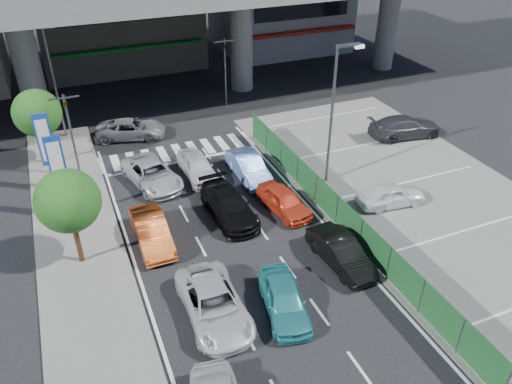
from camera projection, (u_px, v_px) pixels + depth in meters
name	position (u px, v px, depth m)	size (l,w,h in m)	color
ground	(255.00, 277.00, 22.26)	(120.00, 120.00, 0.00)	black
parking_lot	(426.00, 201.00, 27.40)	(12.00, 28.00, 0.06)	#5F5E5C
sidewalk_left	(82.00, 261.00, 23.06)	(4.00, 30.00, 0.12)	#5F5E5C
fence_run	(348.00, 221.00, 24.29)	(0.16, 22.00, 1.80)	#1B4F26
traffic_light_left	(68.00, 116.00, 27.47)	(1.60, 1.24, 5.20)	#595B60
traffic_light_right	(225.00, 56.00, 36.75)	(1.60, 1.24, 5.20)	#595B60
street_lamp_right	(335.00, 104.00, 26.72)	(1.65, 0.22, 8.00)	#595B60
street_lamp_left	(54.00, 69.00, 31.66)	(1.65, 0.22, 8.00)	#595B60
signboard_near	(58.00, 166.00, 24.50)	(0.80, 0.14, 4.70)	#595B60
signboard_far	(45.00, 142.00, 26.70)	(0.80, 0.14, 4.70)	#595B60
tree_near	(68.00, 201.00, 21.28)	(2.80, 2.80, 4.80)	#382314
tree_far	(37.00, 113.00, 29.19)	(2.80, 2.80, 4.80)	#382314
sedan_white_mid_left	(214.00, 304.00, 19.92)	(2.23, 4.83, 1.34)	silver
taxi_teal_mid	(284.00, 300.00, 20.13)	(1.57, 3.91, 1.33)	teal
hatch_black_mid_right	(341.00, 252.00, 22.66)	(1.41, 4.03, 1.33)	black
taxi_orange_left	(151.00, 231.00, 23.95)	(1.46, 4.19, 1.38)	#C54F1D
sedan_black_mid	(229.00, 205.00, 25.84)	(1.93, 4.76, 1.38)	black
taxi_orange_right	(284.00, 201.00, 26.30)	(1.50, 3.73, 1.27)	red
wagon_silver_front_left	(152.00, 174.00, 28.62)	(2.20, 4.76, 1.32)	#B7BABF
sedan_white_front_mid	(197.00, 167.00, 29.28)	(1.63, 4.05, 1.38)	silver
kei_truck_front_right	(249.00, 167.00, 29.24)	(1.46, 4.19, 1.38)	#5D7FC9
crossing_wagon_silver	(131.00, 129.00, 33.78)	(2.11, 4.59, 1.27)	#919298
parked_sedan_white	(391.00, 195.00, 26.71)	(1.49, 3.70, 1.26)	white
parked_sedan_dgrey	(405.00, 127.00, 33.74)	(2.02, 4.97, 1.44)	#323136
traffic_cone	(342.00, 209.00, 26.10)	(0.34, 0.34, 0.66)	#DC4F0C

